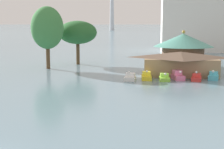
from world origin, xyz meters
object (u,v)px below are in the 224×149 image
at_px(pedal_boat_yellow, 146,77).
at_px(green_roof_pavilion, 183,47).
at_px(pedal_boat_white, 130,77).
at_px(shoreline_tree_tall_left, 47,28).
at_px(pedal_boat_red, 197,78).
at_px(background_building_block, 210,22).
at_px(pedal_boat_lime, 164,78).
at_px(pedal_boat_cyan, 213,76).
at_px(boathouse, 180,63).
at_px(pedal_boat_pink, 178,76).
at_px(shoreline_tree_mid, 78,33).

xyz_separation_m(pedal_boat_yellow, green_roof_pavilion, (7.28, 17.06, 3.52)).
xyz_separation_m(pedal_boat_white, shoreline_tree_tall_left, (-17.01, 12.09, 7.59)).
relative_size(pedal_boat_red, background_building_block, 0.09).
bearing_deg(pedal_boat_lime, pedal_boat_cyan, 98.83).
distance_m(boathouse, shoreline_tree_tall_left, 26.68).
relative_size(pedal_boat_lime, pedal_boat_red, 0.95).
distance_m(shoreline_tree_tall_left, background_building_block, 61.45).
xyz_separation_m(pedal_boat_cyan, background_building_block, (8.40, 57.65, 8.59)).
relative_size(pedal_boat_yellow, pedal_boat_pink, 0.92).
bearing_deg(pedal_boat_red, pedal_boat_cyan, 122.35).
relative_size(pedal_boat_red, pedal_boat_cyan, 1.04).
relative_size(pedal_boat_white, pedal_boat_red, 0.89).
xyz_separation_m(pedal_boat_yellow, shoreline_tree_tall_left, (-19.61, 11.15, 7.54)).
bearing_deg(boathouse, pedal_boat_cyan, -41.19).
bearing_deg(pedal_boat_red, pedal_boat_yellow, -79.85).
height_order(pedal_boat_lime, pedal_boat_red, pedal_boat_red).
relative_size(pedal_boat_cyan, shoreline_tree_tall_left, 0.23).
distance_m(pedal_boat_white, pedal_boat_lime, 5.47).
height_order(pedal_boat_pink, green_roof_pavilion, green_roof_pavilion).
bearing_deg(boathouse, pedal_boat_pink, -99.13).
bearing_deg(shoreline_tree_mid, pedal_boat_yellow, -51.00).
bearing_deg(shoreline_tree_tall_left, shoreline_tree_mid, 59.51).
bearing_deg(pedal_boat_cyan, pedal_boat_yellow, -69.31).
bearing_deg(pedal_boat_pink, background_building_block, 150.83).
bearing_deg(green_roof_pavilion, background_building_block, 74.09).
distance_m(pedal_boat_cyan, shoreline_tree_tall_left, 32.85).
distance_m(pedal_boat_lime, shoreline_tree_tall_left, 26.47).
distance_m(pedal_boat_lime, shoreline_tree_mid, 27.20).
bearing_deg(shoreline_tree_tall_left, pedal_boat_white, -35.40).
relative_size(shoreline_tree_tall_left, shoreline_tree_mid, 1.30).
height_order(boathouse, shoreline_tree_tall_left, shoreline_tree_tall_left).
xyz_separation_m(pedal_boat_yellow, pedal_boat_cyan, (10.78, 1.16, 0.04)).
bearing_deg(pedal_boat_red, boathouse, -148.61).
height_order(pedal_boat_white, pedal_boat_lime, pedal_boat_white).
bearing_deg(pedal_boat_lime, background_building_block, 160.86).
distance_m(pedal_boat_lime, pedal_boat_pink, 2.54).
bearing_deg(pedal_boat_yellow, background_building_block, 158.69).
distance_m(pedal_boat_cyan, boathouse, 6.81).
bearing_deg(green_roof_pavilion, pedal_boat_lime, -104.05).
distance_m(pedal_boat_red, shoreline_tree_mid, 30.42).
height_order(shoreline_tree_tall_left, background_building_block, background_building_block).
xyz_separation_m(pedal_boat_pink, shoreline_tree_mid, (-20.18, 18.01, 6.32)).
xyz_separation_m(green_roof_pavilion, shoreline_tree_tall_left, (-26.89, -5.92, 4.02)).
relative_size(pedal_boat_yellow, pedal_boat_lime, 1.08).
bearing_deg(shoreline_tree_tall_left, green_roof_pavilion, 12.41).
xyz_separation_m(pedal_boat_white, pedal_boat_red, (10.54, 0.94, -0.01)).
bearing_deg(background_building_block, pedal_boat_lime, -105.36).
relative_size(pedal_boat_pink, shoreline_tree_mid, 0.35).
distance_m(boathouse, background_building_block, 55.39).
bearing_deg(pedal_boat_yellow, pedal_boat_white, -73.28).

